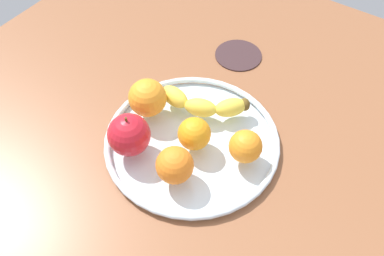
{
  "coord_description": "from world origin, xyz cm",
  "views": [
    {
      "loc": [
        26.42,
        -38.94,
        63.92
      ],
      "look_at": [
        0.0,
        0.0,
        4.8
      ],
      "focal_mm": 38.28,
      "sensor_mm": 36.0,
      "label": 1
    }
  ],
  "objects_px": {
    "apple": "(129,135)",
    "orange_back_right": "(194,134)",
    "ambient_coaster": "(238,55)",
    "banana": "(204,104)",
    "orange_back_left": "(175,165)",
    "orange_center": "(246,146)",
    "orange_front_left": "(147,98)",
    "fruit_bowl": "(192,141)"
  },
  "relations": [
    {
      "from": "apple",
      "to": "ambient_coaster",
      "type": "height_order",
      "value": "apple"
    },
    {
      "from": "fruit_bowl",
      "to": "orange_back_left",
      "type": "relative_size",
      "value": 5.05
    },
    {
      "from": "banana",
      "to": "ambient_coaster",
      "type": "relative_size",
      "value": 1.65
    },
    {
      "from": "orange_center",
      "to": "orange_back_right",
      "type": "height_order",
      "value": "same"
    },
    {
      "from": "orange_back_right",
      "to": "ambient_coaster",
      "type": "relative_size",
      "value": 0.57
    },
    {
      "from": "orange_back_left",
      "to": "orange_back_right",
      "type": "bearing_deg",
      "value": 98.37
    },
    {
      "from": "banana",
      "to": "orange_back_left",
      "type": "relative_size",
      "value": 2.68
    },
    {
      "from": "apple",
      "to": "orange_front_left",
      "type": "xyz_separation_m",
      "value": [
        -0.03,
        0.09,
        -0.0
      ]
    },
    {
      "from": "apple",
      "to": "orange_back_right",
      "type": "distance_m",
      "value": 0.12
    },
    {
      "from": "apple",
      "to": "ambient_coaster",
      "type": "distance_m",
      "value": 0.36
    },
    {
      "from": "fruit_bowl",
      "to": "banana",
      "type": "bearing_deg",
      "value": 105.77
    },
    {
      "from": "banana",
      "to": "orange_center",
      "type": "height_order",
      "value": "orange_center"
    },
    {
      "from": "fruit_bowl",
      "to": "orange_front_left",
      "type": "height_order",
      "value": "orange_front_left"
    },
    {
      "from": "orange_center",
      "to": "orange_front_left",
      "type": "distance_m",
      "value": 0.21
    },
    {
      "from": "apple",
      "to": "orange_center",
      "type": "relative_size",
      "value": 1.43
    },
    {
      "from": "apple",
      "to": "orange_back_left",
      "type": "relative_size",
      "value": 1.3
    },
    {
      "from": "orange_back_left",
      "to": "ambient_coaster",
      "type": "distance_m",
      "value": 0.37
    },
    {
      "from": "banana",
      "to": "orange_front_left",
      "type": "relative_size",
      "value": 2.37
    },
    {
      "from": "orange_back_left",
      "to": "orange_back_right",
      "type": "distance_m",
      "value": 0.08
    },
    {
      "from": "fruit_bowl",
      "to": "orange_front_left",
      "type": "relative_size",
      "value": 4.48
    },
    {
      "from": "fruit_bowl",
      "to": "apple",
      "type": "bearing_deg",
      "value": -134.34
    },
    {
      "from": "orange_back_right",
      "to": "ambient_coaster",
      "type": "bearing_deg",
      "value": 102.99
    },
    {
      "from": "apple",
      "to": "orange_front_left",
      "type": "relative_size",
      "value": 1.15
    },
    {
      "from": "orange_back_right",
      "to": "orange_center",
      "type": "bearing_deg",
      "value": 16.95
    },
    {
      "from": "ambient_coaster",
      "to": "banana",
      "type": "bearing_deg",
      "value": -80.58
    },
    {
      "from": "ambient_coaster",
      "to": "orange_center",
      "type": "bearing_deg",
      "value": -58.22
    },
    {
      "from": "orange_back_right",
      "to": "ambient_coaster",
      "type": "xyz_separation_m",
      "value": [
        -0.06,
        0.28,
        -0.05
      ]
    },
    {
      "from": "orange_back_right",
      "to": "orange_front_left",
      "type": "height_order",
      "value": "orange_front_left"
    },
    {
      "from": "fruit_bowl",
      "to": "orange_back_right",
      "type": "bearing_deg",
      "value": -39.04
    },
    {
      "from": "ambient_coaster",
      "to": "orange_back_left",
      "type": "bearing_deg",
      "value": -78.0
    },
    {
      "from": "orange_back_right",
      "to": "orange_front_left",
      "type": "distance_m",
      "value": 0.12
    },
    {
      "from": "banana",
      "to": "apple",
      "type": "bearing_deg",
      "value": -131.11
    },
    {
      "from": "orange_front_left",
      "to": "ambient_coaster",
      "type": "height_order",
      "value": "orange_front_left"
    },
    {
      "from": "fruit_bowl",
      "to": "orange_back_left",
      "type": "xyz_separation_m",
      "value": [
        0.02,
        -0.09,
        0.04
      ]
    },
    {
      "from": "orange_back_left",
      "to": "fruit_bowl",
      "type": "bearing_deg",
      "value": 104.72
    },
    {
      "from": "banana",
      "to": "orange_back_right",
      "type": "relative_size",
      "value": 2.89
    },
    {
      "from": "banana",
      "to": "orange_front_left",
      "type": "height_order",
      "value": "orange_front_left"
    },
    {
      "from": "orange_back_left",
      "to": "ambient_coaster",
      "type": "xyz_separation_m",
      "value": [
        -0.08,
        0.36,
        -0.05
      ]
    },
    {
      "from": "apple",
      "to": "ambient_coaster",
      "type": "relative_size",
      "value": 0.8
    },
    {
      "from": "banana",
      "to": "orange_center",
      "type": "relative_size",
      "value": 2.93
    },
    {
      "from": "banana",
      "to": "fruit_bowl",
      "type": "bearing_deg",
      "value": -93.86
    },
    {
      "from": "orange_back_right",
      "to": "orange_front_left",
      "type": "relative_size",
      "value": 0.82
    }
  ]
}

